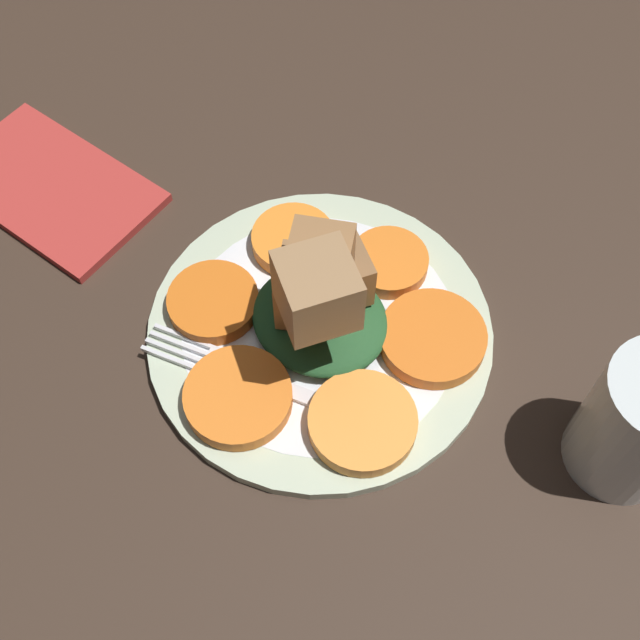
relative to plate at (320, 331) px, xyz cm
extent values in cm
cube|color=#38281E|center=(0.00, 0.00, -1.52)|extent=(120.00, 120.00, 2.00)
cylinder|color=beige|center=(0.00, 0.00, -0.02)|extent=(25.80, 25.80, 1.00)
cylinder|color=white|center=(0.00, 0.00, 0.03)|extent=(20.64, 20.64, 1.00)
cylinder|color=orange|center=(7.38, 3.84, 1.25)|extent=(7.84, 7.84, 1.33)
cylinder|color=orange|center=(1.03, 7.53, 1.25)|extent=(6.08, 6.08, 1.33)
cylinder|color=orange|center=(-6.19, 4.77, 1.25)|extent=(6.54, 6.54, 1.33)
cylinder|color=orange|center=(-7.47, -3.36, 1.25)|extent=(6.86, 6.86, 1.33)
cylinder|color=orange|center=(-0.95, -8.30, 1.25)|extent=(7.64, 7.64, 1.33)
cylinder|color=#F99439|center=(7.12, -4.67, 1.25)|extent=(7.56, 7.56, 1.33)
ellipsoid|color=#235128|center=(0.00, 0.00, 1.70)|extent=(10.35, 9.31, 2.25)
cube|color=olive|center=(-0.76, 0.21, 5.12)|extent=(6.22, 6.22, 4.58)
cube|color=brown|center=(-0.65, 0.13, 4.98)|extent=(5.76, 5.76, 4.30)
cube|color=brown|center=(0.30, 2.23, 4.84)|extent=(5.59, 5.59, 4.04)
cube|color=brown|center=(-1.18, 1.94, 4.43)|extent=(3.34, 3.34, 3.21)
cube|color=olive|center=(0.39, 0.12, 8.96)|extent=(5.47, 5.47, 4.09)
cube|color=#9E754C|center=(1.55, -2.38, 9.85)|extent=(6.49, 6.49, 4.68)
cube|color=silver|center=(2.20, -5.42, 0.78)|extent=(11.85, 3.93, 0.40)
cube|color=silver|center=(-4.30, -7.03, 0.78)|extent=(1.96, 2.59, 0.40)
cube|color=silver|center=(-7.04, -8.74, 0.78)|extent=(4.64, 1.43, 0.40)
cube|color=silver|center=(-7.20, -8.09, 0.78)|extent=(4.64, 1.43, 0.40)
cube|color=silver|center=(-7.36, -7.44, 0.78)|extent=(4.64, 1.43, 0.40)
cube|color=silver|center=(-7.52, -6.80, 0.78)|extent=(4.64, 1.43, 0.40)
cylinder|color=silver|center=(22.16, 4.51, 4.75)|extent=(7.35, 7.35, 10.53)
cube|color=#B2332D|center=(-26.57, -2.27, -0.12)|extent=(17.70, 10.62, 0.80)
camera|label=1|loc=(18.09, -24.25, 51.98)|focal=45.00mm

